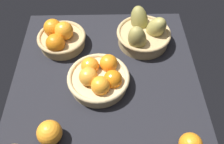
% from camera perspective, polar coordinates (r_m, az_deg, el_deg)
% --- Properties ---
extents(market_tray, '(0.84, 0.72, 0.03)m').
position_cam_1_polar(market_tray, '(0.96, -1.45, -3.37)').
color(market_tray, black).
rests_on(market_tray, ground).
extents(basket_near_right_pears, '(0.25, 0.23, 0.15)m').
position_cam_1_polar(basket_near_right_pears, '(1.08, 7.24, 8.71)').
color(basket_near_right_pears, tan).
rests_on(basket_near_right_pears, market_tray).
extents(basket_far_right, '(0.20, 0.20, 0.12)m').
position_cam_1_polar(basket_far_right, '(1.08, -11.74, 7.72)').
color(basket_far_right, tan).
rests_on(basket_far_right, market_tray).
extents(basket_center, '(0.23, 0.23, 0.10)m').
position_cam_1_polar(basket_center, '(0.92, -2.97, -1.38)').
color(basket_center, tan).
rests_on(basket_center, market_tray).
extents(loose_orange_back_gap, '(0.07, 0.07, 0.07)m').
position_cam_1_polar(loose_orange_back_gap, '(0.83, 17.54, -15.52)').
color(loose_orange_back_gap, orange).
rests_on(loose_orange_back_gap, market_tray).
extents(loose_orange_side_gap, '(0.08, 0.08, 0.08)m').
position_cam_1_polar(loose_orange_side_gap, '(0.83, -14.12, -13.34)').
color(loose_orange_side_gap, orange).
rests_on(loose_orange_side_gap, market_tray).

